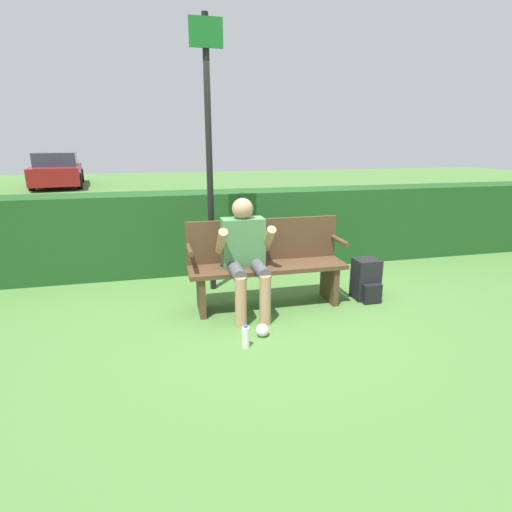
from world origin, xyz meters
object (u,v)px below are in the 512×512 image
(signpost, at_px, (209,146))
(parked_car, at_px, (57,170))
(park_bench, at_px, (266,262))
(backpack, at_px, (366,280))
(water_bottle, at_px, (246,337))
(person_seated, at_px, (245,251))

(signpost, distance_m, parked_car, 13.54)
(park_bench, distance_m, backpack, 1.16)
(water_bottle, distance_m, signpost, 2.15)
(backpack, relative_size, parked_car, 0.10)
(park_bench, xyz_separation_m, backpack, (1.13, -0.11, -0.26))
(park_bench, relative_size, signpost, 0.56)
(backpack, height_order, water_bottle, backpack)
(person_seated, xyz_separation_m, signpost, (-0.24, 0.73, 1.01))
(water_bottle, xyz_separation_m, parked_car, (-4.50, 14.24, 0.52))
(park_bench, relative_size, water_bottle, 8.07)
(water_bottle, xyz_separation_m, signpost, (-0.08, 1.48, 1.56))
(backpack, relative_size, water_bottle, 2.22)
(water_bottle, height_order, parked_car, parked_car)
(water_bottle, relative_size, signpost, 0.07)
(person_seated, height_order, backpack, person_seated)
(person_seated, bearing_deg, parked_car, 109.07)
(water_bottle, bearing_deg, backpack, 26.65)
(signpost, bearing_deg, backpack, -23.55)
(parked_car, bearing_deg, person_seated, -169.04)
(water_bottle, relative_size, parked_car, 0.05)
(water_bottle, distance_m, parked_car, 14.94)
(person_seated, height_order, water_bottle, person_seated)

